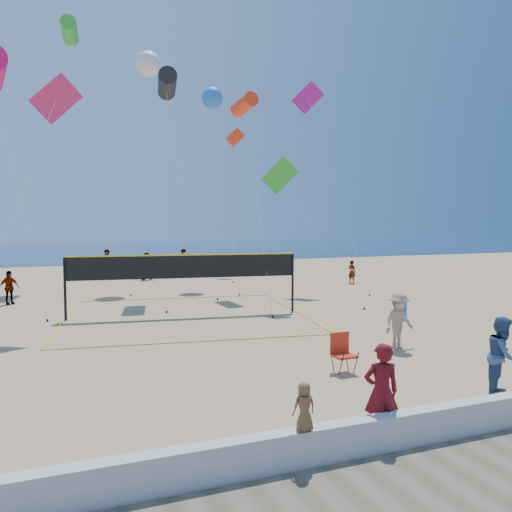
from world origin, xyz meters
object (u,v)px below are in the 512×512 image
object	(u,v)px
camp_chair	(342,350)
trash_barrel	(400,309)
volleyball_net	(184,273)
woman	(381,392)

from	to	relation	value
camp_chair	trash_barrel	world-z (taller)	camp_chair
camp_chair	volleyball_net	bearing A→B (deg)	100.75
camp_chair	woman	bearing A→B (deg)	-113.07
woman	trash_barrel	bearing A→B (deg)	-115.52
volleyball_net	trash_barrel	bearing A→B (deg)	-17.54
camp_chair	volleyball_net	world-z (taller)	volleyball_net
trash_barrel	volleyball_net	distance (m)	8.96
woman	trash_barrel	size ratio (longest dim) A/B	2.31
woman	volleyball_net	bearing A→B (deg)	-74.17
camp_chair	volleyball_net	xyz separation A→B (m)	(-2.07, 9.20, 1.20)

